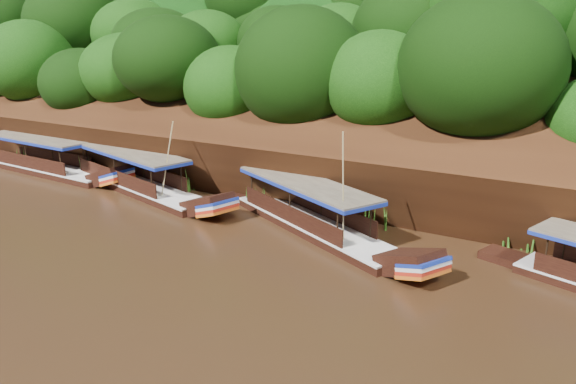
# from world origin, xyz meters

# --- Properties ---
(ground) EXTENTS (160.00, 160.00, 0.00)m
(ground) POSITION_xyz_m (0.00, 0.00, 0.00)
(ground) COLOR black
(ground) RESTS_ON ground
(riverbank) EXTENTS (120.00, 30.06, 19.40)m
(riverbank) POSITION_xyz_m (-0.01, 22.73, 1.89)
(riverbank) COLOR black
(riverbank) RESTS_ON ground
(boat_1) EXTENTS (13.75, 8.06, 6.25)m
(boat_1) POSITION_xyz_m (-0.95, 6.83, 0.56)
(boat_1) COLOR black
(boat_1) RESTS_ON ground
(boat_2) EXTENTS (16.08, 6.08, 5.51)m
(boat_2) POSITION_xyz_m (-14.30, 7.84, 0.57)
(boat_2) COLOR black
(boat_2) RESTS_ON ground
(boat_3) EXTENTS (14.45, 3.07, 3.05)m
(boat_3) POSITION_xyz_m (-23.32, 8.00, 0.58)
(boat_3) COLOR black
(boat_3) RESTS_ON ground
(reeds) EXTENTS (48.85, 2.57, 2.25)m
(reeds) POSITION_xyz_m (-2.66, 9.53, 0.92)
(reeds) COLOR #33681A
(reeds) RESTS_ON ground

